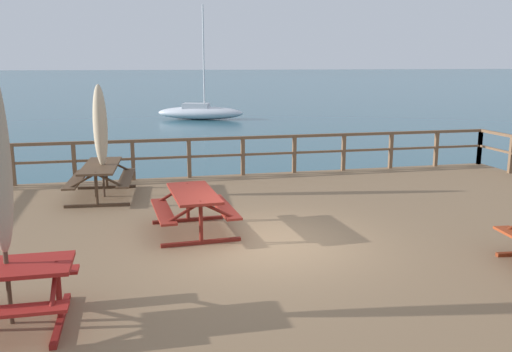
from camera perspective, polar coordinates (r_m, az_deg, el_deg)
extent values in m
plane|color=#2D5B6B|center=(9.86, 1.18, -11.42)|extent=(600.00, 600.00, 0.00)
cube|color=#846647|center=(9.71, 1.19, -9.21)|extent=(16.68, 11.79, 0.81)
cube|color=brown|center=(14.84, -4.22, 3.94)|extent=(16.38, 0.09, 0.08)
cube|color=brown|center=(14.91, -4.20, 2.14)|extent=(16.38, 0.07, 0.06)
cube|color=brown|center=(15.05, -24.20, 1.01)|extent=(0.10, 0.10, 1.05)
cube|color=brown|center=(14.83, -18.56, 1.29)|extent=(0.10, 0.10, 1.05)
cube|color=brown|center=(14.76, -12.80, 1.57)|extent=(0.10, 0.10, 1.05)
cube|color=brown|center=(14.83, -7.04, 1.82)|extent=(0.10, 0.10, 1.05)
cube|color=brown|center=(15.05, -1.39, 2.06)|extent=(0.10, 0.10, 1.05)
cube|color=brown|center=(15.41, 4.04, 2.26)|extent=(0.10, 0.10, 1.05)
cube|color=brown|center=(15.91, 9.19, 2.44)|extent=(0.10, 0.10, 1.05)
cube|color=brown|center=(16.52, 13.98, 2.59)|extent=(0.10, 0.10, 1.05)
cube|color=brown|center=(17.25, 18.41, 2.71)|extent=(0.10, 0.10, 1.05)
cube|color=brown|center=(18.06, 22.46, 2.80)|extent=(0.10, 0.10, 1.05)
cube|color=brown|center=(16.93, 25.24, 2.02)|extent=(0.10, 0.10, 1.05)
cube|color=brown|center=(18.06, 22.46, 2.80)|extent=(0.10, 0.10, 1.05)
cube|color=maroon|center=(7.05, -25.29, -8.73)|extent=(1.61, 0.77, 0.05)
cube|color=maroon|center=(7.66, -24.19, -9.40)|extent=(1.60, 0.29, 0.04)
cube|color=maroon|center=(7.20, -19.82, -13.96)|extent=(0.09, 1.40, 0.06)
cylinder|color=maroon|center=(7.07, -20.02, -11.46)|extent=(0.07, 0.07, 0.74)
cylinder|color=maroon|center=(6.73, -20.46, -10.67)|extent=(0.06, 0.63, 0.37)
cylinder|color=maroon|center=(7.24, -19.86, -9.00)|extent=(0.06, 0.63, 0.37)
cube|color=brown|center=(13.04, -16.00, 1.03)|extent=(0.92, 2.20, 0.05)
cube|color=brown|center=(13.03, -13.49, -0.18)|extent=(0.44, 2.17, 0.04)
cube|color=brown|center=(13.18, -18.34, -0.33)|extent=(0.44, 2.17, 0.04)
cube|color=#432F1F|center=(12.32, -16.33, -2.98)|extent=(1.40, 0.19, 0.06)
cylinder|color=#432F1F|center=(12.24, -16.42, -1.44)|extent=(0.07, 0.07, 0.74)
cylinder|color=#432F1F|center=(12.16, -15.18, -0.40)|extent=(0.63, 0.10, 0.37)
cylinder|color=#432F1F|center=(12.24, -17.78, -0.48)|extent=(0.63, 0.10, 0.37)
cube|color=#432F1F|center=(14.05, -15.39, -1.13)|extent=(1.40, 0.19, 0.06)
cylinder|color=#432F1F|center=(13.98, -15.46, 0.22)|extent=(0.07, 0.07, 0.74)
cylinder|color=#432F1F|center=(13.91, -14.37, 1.15)|extent=(0.63, 0.10, 0.37)
cylinder|color=#432F1F|center=(13.98, -16.65, 1.07)|extent=(0.63, 0.10, 0.37)
cube|color=maroon|center=(9.98, -6.60, -1.80)|extent=(0.86, 1.83, 0.05)
cube|color=maroon|center=(10.16, -3.44, -3.25)|extent=(0.38, 1.81, 0.04)
cube|color=maroon|center=(9.98, -9.73, -3.67)|extent=(0.38, 1.81, 0.04)
cube|color=maroon|center=(9.50, -5.77, -6.95)|extent=(1.40, 0.16, 0.06)
cylinder|color=maroon|center=(9.40, -5.81, -4.99)|extent=(0.07, 0.07, 0.74)
cylinder|color=maroon|center=(9.39, -4.15, -3.58)|extent=(0.63, 0.09, 0.37)
cylinder|color=maroon|center=(9.29, -7.54, -3.81)|extent=(0.63, 0.09, 0.37)
cube|color=maroon|center=(10.85, -7.14, -4.58)|extent=(1.40, 0.16, 0.06)
cylinder|color=maroon|center=(10.76, -7.19, -2.85)|extent=(0.07, 0.07, 0.74)
cylinder|color=maroon|center=(10.75, -5.74, -1.62)|extent=(0.63, 0.09, 0.37)
cylinder|color=maroon|center=(10.67, -8.70, -1.80)|extent=(0.63, 0.09, 0.37)
cylinder|color=#4C3828|center=(6.90, -25.30, -2.58)|extent=(0.06, 0.06, 2.99)
cylinder|color=#4C3828|center=(12.97, -15.95, 3.20)|extent=(0.06, 0.06, 2.47)
ellipsoid|color=#CCB793|center=(12.92, -16.06, 5.11)|extent=(0.32, 0.32, 1.88)
cylinder|color=#7A6E58|center=(12.93, -16.02, 4.50)|extent=(0.21, 0.21, 0.05)
cone|color=#4C3828|center=(12.85, -16.28, 8.96)|extent=(0.10, 0.10, 0.14)
ellipsoid|color=silver|center=(38.29, -5.86, 6.61)|extent=(6.22, 3.55, 0.90)
cube|color=silver|center=(38.31, -6.32, 7.34)|extent=(2.06, 1.62, 0.36)
cylinder|color=silver|center=(38.08, -5.53, 12.27)|extent=(0.10, 0.10, 7.00)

